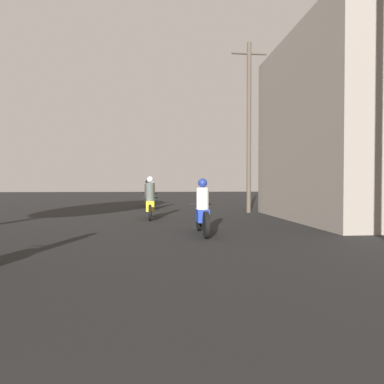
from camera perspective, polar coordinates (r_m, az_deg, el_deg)
The scene contains 6 objects.
motorcycle_blue at distance 9.80m, azimuth 1.58°, elevation -3.01°, with size 0.60×2.15×1.47m.
motorcycle_yellow at distance 14.17m, azimuth -6.38°, elevation -1.47°, with size 0.60×2.02×1.60m.
motorcycle_green at distance 19.48m, azimuth -6.15°, elevation -0.78°, with size 0.60×1.94×1.54m.
motorcycle_white at distance 22.08m, azimuth -6.81°, elevation -0.55°, with size 0.60×1.88×1.55m.
building_right_near at distance 14.83m, azimuth 22.12°, elevation 9.05°, with size 4.12×7.87×6.71m.
utility_pole_far at distance 17.44m, azimuth 8.67°, elevation 10.16°, with size 1.60×0.20×7.71m.
Camera 1 is at (0.85, 0.44, 1.33)m, focal length 35.00 mm.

